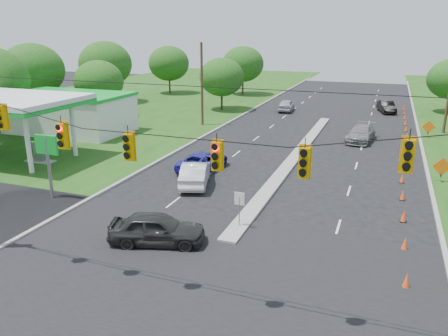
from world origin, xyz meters
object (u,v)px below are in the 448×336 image
at_px(black_sedan, 157,229).
at_px(gas_station, 61,110).
at_px(blue_pickup, 203,161).
at_px(white_sedan, 195,173).

bearing_deg(black_sedan, gas_station, 32.88).
relative_size(black_sedan, blue_pickup, 0.93).
relative_size(white_sedan, blue_pickup, 0.96).
bearing_deg(blue_pickup, black_sedan, 107.83).
height_order(gas_station, white_sedan, gas_station).
distance_m(gas_station, white_sedan, 20.57).
height_order(black_sedan, white_sedan, black_sedan).
relative_size(gas_station, white_sedan, 4.05).
bearing_deg(blue_pickup, white_sedan, 109.47).
xyz_separation_m(gas_station, blue_pickup, (17.74, -5.45, -1.87)).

